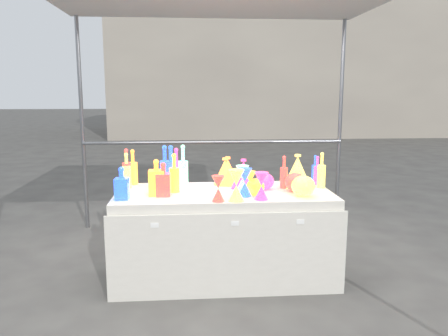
{
  "coord_description": "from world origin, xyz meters",
  "views": [
    {
      "loc": [
        -0.28,
        -3.57,
        1.57
      ],
      "look_at": [
        0.0,
        0.0,
        0.95
      ],
      "focal_mm": 35.0,
      "sensor_mm": 36.0,
      "label": 1
    }
  ],
  "objects": [
    {
      "name": "globe_2",
      "position": [
        0.6,
        -0.04,
        0.82
      ],
      "size": [
        0.2,
        0.2,
        0.14
      ],
      "primitive_type": null,
      "rotation": [
        0.0,
        0.0,
        -0.12
      ],
      "color": "#CE6215",
      "rests_on": "display_table"
    },
    {
      "name": "bottle_3",
      "position": [
        -0.41,
        0.35,
        0.91
      ],
      "size": [
        0.1,
        0.1,
        0.33
      ],
      "primitive_type": null,
      "rotation": [
        0.0,
        0.0,
        0.24
      ],
      "color": "#1B4BA0",
      "rests_on": "display_table"
    },
    {
      "name": "bottle_0",
      "position": [
        -0.8,
        0.35,
        0.91
      ],
      "size": [
        0.1,
        0.1,
        0.32
      ],
      "primitive_type": null,
      "rotation": [
        0.0,
        0.0,
        0.2
      ],
      "color": "red",
      "rests_on": "display_table"
    },
    {
      "name": "bottle_4",
      "position": [
        -0.83,
        0.19,
        0.91
      ],
      "size": [
        0.08,
        0.08,
        0.31
      ],
      "primitive_type": null,
      "rotation": [
        0.0,
        0.0,
        0.04
      ],
      "color": "#127174",
      "rests_on": "display_table"
    },
    {
      "name": "background_building",
      "position": [
        4.0,
        14.0,
        3.0
      ],
      "size": [
        14.0,
        6.0,
        6.0
      ],
      "primitive_type": "cube",
      "color": "#B7AB98",
      "rests_on": "ground"
    },
    {
      "name": "decanter_1",
      "position": [
        -0.5,
        -0.12,
        0.89
      ],
      "size": [
        0.12,
        0.12,
        0.27
      ],
      "primitive_type": null,
      "rotation": [
        0.0,
        0.0,
        -0.06
      ],
      "color": "#CE6215",
      "rests_on": "display_table"
    },
    {
      "name": "cardboard_box_flat",
      "position": [
        -0.07,
        2.67,
        0.03
      ],
      "size": [
        0.96,
        0.89,
        0.07
      ],
      "primitive_type": "cube",
      "rotation": [
        0.0,
        0.0,
        0.56
      ],
      "color": "#9B6A46",
      "rests_on": "ground"
    },
    {
      "name": "bottle_5",
      "position": [
        -0.34,
        0.1,
        0.94
      ],
      "size": [
        0.09,
        0.09,
        0.39
      ],
      "primitive_type": null,
      "rotation": [
        0.0,
        0.0,
        0.12
      ],
      "color": "#D42A75",
      "rests_on": "display_table"
    },
    {
      "name": "hourglass_3",
      "position": [
        0.15,
        -0.02,
        0.86
      ],
      "size": [
        0.14,
        0.14,
        0.22
      ],
      "primitive_type": null,
      "rotation": [
        0.0,
        0.0,
        0.32
      ],
      "color": "#D42A75",
      "rests_on": "display_table"
    },
    {
      "name": "bottle_11",
      "position": [
        0.86,
        0.08,
        0.91
      ],
      "size": [
        0.09,
        0.09,
        0.31
      ],
      "primitive_type": null,
      "rotation": [
        0.0,
        0.0,
        0.25
      ],
      "color": "#127174",
      "rests_on": "display_table"
    },
    {
      "name": "lampshade_0",
      "position": [
        0.03,
        0.28,
        0.87
      ],
      "size": [
        0.25,
        0.25,
        0.24
      ],
      "primitive_type": null,
      "rotation": [
        0.0,
        0.0,
        0.27
      ],
      "color": "#FFF835",
      "rests_on": "display_table"
    },
    {
      "name": "hourglass_0",
      "position": [
        -0.07,
        -0.34,
        0.85
      ],
      "size": [
        0.12,
        0.12,
        0.2
      ],
      "primitive_type": null,
      "rotation": [
        0.0,
        0.0,
        0.3
      ],
      "color": "#CE6215",
      "rests_on": "display_table"
    },
    {
      "name": "lampshade_1",
      "position": [
        0.05,
        0.28,
        0.88
      ],
      "size": [
        0.22,
        0.22,
        0.25
      ],
      "primitive_type": null,
      "rotation": [
        0.0,
        0.0,
        -0.05
      ],
      "color": "#FFF835",
      "rests_on": "display_table"
    },
    {
      "name": "display_table",
      "position": [
        0.0,
        -0.01,
        0.37
      ],
      "size": [
        1.84,
        0.83,
        0.75
      ],
      "color": "silver",
      "rests_on": "ground"
    },
    {
      "name": "hourglass_1",
      "position": [
        0.27,
        -0.31,
        0.86
      ],
      "size": [
        0.12,
        0.12,
        0.22
      ],
      "primitive_type": null,
      "rotation": [
        0.0,
        0.0,
        0.1
      ],
      "color": "#1B4BA0",
      "rests_on": "display_table"
    },
    {
      "name": "bottle_10",
      "position": [
        0.86,
        0.21,
        0.88
      ],
      "size": [
        0.07,
        0.07,
        0.26
      ],
      "primitive_type": null,
      "rotation": [
        0.0,
        0.0,
        0.32
      ],
      "color": "#1B4BA0",
      "rests_on": "display_table"
    },
    {
      "name": "bottle_7",
      "position": [
        -0.45,
        0.15,
        0.94
      ],
      "size": [
        0.09,
        0.09,
        0.38
      ],
      "primitive_type": null,
      "rotation": [
        0.0,
        0.0,
        0.03
      ],
      "color": "#18854E",
      "rests_on": "display_table"
    },
    {
      "name": "bottle_1",
      "position": [
        -0.5,
        0.2,
        0.94
      ],
      "size": [
        0.1,
        0.1,
        0.37
      ],
      "primitive_type": null,
      "rotation": [
        0.0,
        0.0,
        0.16
      ],
      "color": "#18854E",
      "rests_on": "display_table"
    },
    {
      "name": "lampshade_2",
      "position": [
        0.18,
        0.11,
        0.88
      ],
      "size": [
        0.27,
        0.27,
        0.26
      ],
      "primitive_type": null,
      "rotation": [
        0.0,
        0.0,
        -0.28
      ],
      "color": "#1B4BA0",
      "rests_on": "display_table"
    },
    {
      "name": "globe_3",
      "position": [
        0.36,
        0.05,
        0.81
      ],
      "size": [
        0.2,
        0.2,
        0.13
      ],
      "primitive_type": null,
      "rotation": [
        0.0,
        0.0,
        -0.32
      ],
      "color": "#1B4BA0",
      "rests_on": "display_table"
    },
    {
      "name": "globe_1",
      "position": [
        0.62,
        -0.23,
        0.83
      ],
      "size": [
        0.23,
        0.23,
        0.15
      ],
      "primitive_type": null,
      "rotation": [
        0.0,
        0.0,
        0.26
      ],
      "color": "#127174",
      "rests_on": "display_table"
    },
    {
      "name": "bottle_8",
      "position": [
        0.86,
        0.28,
        0.88
      ],
      "size": [
        0.08,
        0.08,
        0.26
      ],
      "primitive_type": null,
      "rotation": [
        0.0,
        0.0,
        -0.39
      ],
      "color": "#18854E",
      "rests_on": "display_table"
    },
    {
      "name": "ground",
      "position": [
        0.0,
        0.0,
        0.0
      ],
      "size": [
        80.0,
        80.0,
        0.0
      ],
      "primitive_type": "plane",
      "color": "slate",
      "rests_on": "ground"
    },
    {
      "name": "hourglass_4",
      "position": [
        0.2,
        -0.12,
        0.85
      ],
      "size": [
        0.12,
        0.12,
        0.19
      ],
      "primitive_type": null,
      "rotation": [
        0.0,
        0.0,
        0.35
      ],
      "color": "red",
      "rests_on": "display_table"
    },
    {
      "name": "globe_0",
      "position": [
        0.25,
        -0.14,
        0.81
      ],
      "size": [
        0.18,
        0.18,
        0.12
      ],
      "primitive_type": null,
      "rotation": [
        0.0,
        0.0,
        -0.22
      ],
      "color": "red",
      "rests_on": "display_table"
    },
    {
      "name": "bottle_2",
      "position": [
        -0.83,
        0.21,
        0.92
      ],
      "size": [
        0.09,
        0.09,
        0.34
      ],
      "primitive_type": null,
      "rotation": [
        0.0,
        0.0,
        -0.27
      ],
      "color": "#CE6215",
      "rests_on": "display_table"
    },
    {
      "name": "decanter_0",
      "position": [
        -0.55,
        -0.09,
        0.9
      ],
      "size": [
        0.13,
        0.13,
        0.29
      ],
      "primitive_type": null,
      "rotation": [
        0.0,
        0.0,
        0.03
      ],
      "color": "red",
      "rests_on": "display_table"
    },
    {
      "name": "hourglass_5",
      "position": [
        0.15,
        -0.18,
        0.86
      ],
      "size": [
        0.14,
        0.14,
        0.23
      ],
      "primitive_type": null,
      "rotation": [
        0.0,
        0.0,
        0.33
      ],
      "color": "#18854E",
      "rests_on": "display_table"
    },
    {
      "name": "decanter_2",
      "position": [
        -0.81,
        -0.21,
        0.88
      ],
      "size": [
        0.11,
        0.11,
        0.26
      ],
      "primitive_type": null,
      "rotation": [
        0.0,
        0.0,
        -0.03
      ],
      "color": "#18854E",
      "rests_on": "display_table"
    },
    {
      "name": "bottle_9",
      "position": [
        0.53,
        0.09,
        0.89
      ],
      "size": [
        0.08,
        0.08,
        0.29
      ],
      "primitive_type": null,
      "rotation": [
        0.0,
        0.0,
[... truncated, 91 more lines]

